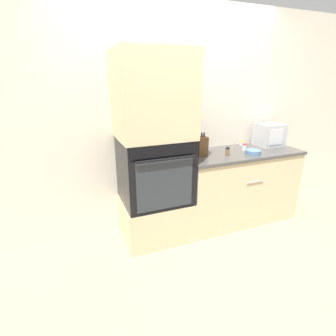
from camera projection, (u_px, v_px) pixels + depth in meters
ground_plane at (196, 242)px, 2.89m from camera, size 12.00×12.00×0.00m
wall_back at (174, 120)px, 3.03m from camera, size 8.00×0.05×2.50m
oven_cabinet_base at (156, 218)px, 2.95m from camera, size 0.72×0.60×0.44m
wall_oven at (155, 170)px, 2.76m from camera, size 0.70×0.64×0.69m
oven_cabinet_upper at (153, 95)px, 2.51m from camera, size 0.72×0.60×0.83m
counter_unit at (237, 185)px, 3.26m from camera, size 1.45×0.63×0.89m
microwave at (269, 135)px, 3.34m from camera, size 0.31×0.29×0.28m
knife_block at (201, 146)px, 2.93m from camera, size 0.12×0.12×0.25m
bowl at (253, 152)px, 2.99m from camera, size 0.18×0.18×0.05m
condiment_jar_near at (244, 147)px, 3.14m from camera, size 0.05×0.05×0.08m
condiment_jar_mid at (227, 151)px, 2.93m from camera, size 0.05×0.05×0.10m
condiment_jar_far at (193, 154)px, 2.85m from camera, size 0.04×0.04×0.08m
condiment_jar_back at (241, 143)px, 3.37m from camera, size 0.05×0.05×0.06m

